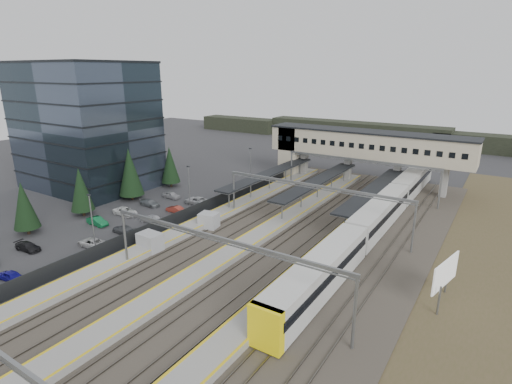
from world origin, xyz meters
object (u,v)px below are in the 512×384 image
Objects in this scene: relay_cabin_far at (209,221)px; train at (379,215)px; office_building at (86,126)px; billboard at (445,274)px; relay_cabin_near at (150,242)px; footbridge at (353,146)px.

train is at bearing 32.14° from relay_cabin_far.
office_building is 68.27m from billboard.
relay_cabin_far is at bearing 81.74° from relay_cabin_near.
relay_cabin_near is (33.19, -15.54, -10.94)m from office_building.
billboard is (23.48, -38.24, -4.66)m from footbridge.
relay_cabin_far is (34.67, -5.34, -10.98)m from office_building.
relay_cabin_near is at bearing -98.26° from relay_cabin_far.
office_building reaches higher than relay_cabin_near.
footbridge is at bearing 34.47° from office_building.
billboard is at bearing -55.55° from train.
relay_cabin_near is 32.84m from train.
footbridge is at bearing 119.27° from train.
relay_cabin_far is 25.21m from train.
train is at bearing 45.98° from relay_cabin_near.
train is 11.56× the size of billboard.
relay_cabin_far is 37.09m from footbridge.
train is at bearing 8.19° from office_building.
relay_cabin_far is at bearing 174.91° from billboard.
billboard reaches higher than relay_cabin_near.
footbridge is (9.03, 35.34, 6.72)m from relay_cabin_far.
office_building is at bearing -145.53° from footbridge.
office_building is 38.25m from relay_cabin_near.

